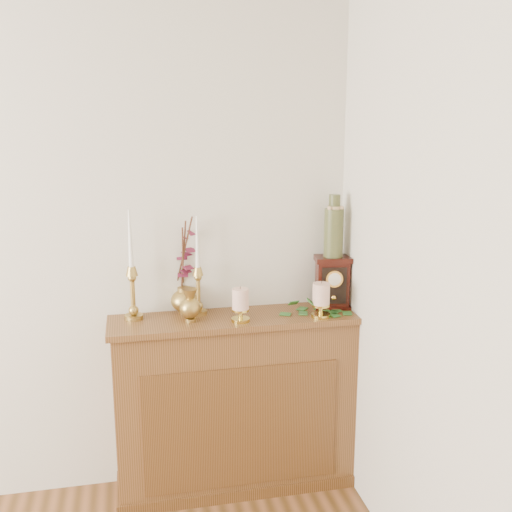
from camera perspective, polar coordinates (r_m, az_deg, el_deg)
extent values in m
cube|color=brown|center=(3.16, -1.96, -14.01)|extent=(1.20, 0.30, 0.90)
cube|color=brown|center=(3.05, -1.43, -16.03)|extent=(0.96, 0.01, 0.63)
cube|color=brown|center=(2.98, -2.03, -6.02)|extent=(1.24, 0.34, 0.03)
cube|color=brown|center=(3.37, -1.90, -20.38)|extent=(1.23, 0.33, 0.06)
cylinder|color=#A78D43|center=(2.99, -11.55, -5.70)|extent=(0.09, 0.09, 0.02)
sphere|color=#A78D43|center=(2.98, -11.58, -5.09)|extent=(0.05, 0.05, 0.05)
cylinder|color=#A78D43|center=(2.96, -11.65, -3.64)|extent=(0.02, 0.02, 0.16)
sphere|color=#A78D43|center=(2.93, -11.72, -2.06)|extent=(0.04, 0.04, 0.04)
cone|color=#A78D43|center=(2.92, -11.75, -1.42)|extent=(0.06, 0.06, 0.04)
cone|color=white|center=(2.89, -11.90, 1.60)|extent=(0.02, 0.02, 0.28)
cylinder|color=#A78D43|center=(3.01, -5.47, -5.36)|extent=(0.08, 0.08, 0.02)
sphere|color=#A78D43|center=(3.00, -5.49, -4.80)|extent=(0.05, 0.05, 0.05)
cylinder|color=#A78D43|center=(2.98, -5.51, -3.48)|extent=(0.02, 0.02, 0.14)
sphere|color=#A78D43|center=(2.96, -5.55, -2.04)|extent=(0.04, 0.04, 0.04)
cone|color=#A78D43|center=(2.95, -5.56, -1.46)|extent=(0.05, 0.05, 0.04)
cone|color=white|center=(2.92, -5.62, 1.29)|extent=(0.02, 0.02, 0.26)
cylinder|color=#A78D43|center=(2.91, -6.26, -6.07)|extent=(0.05, 0.05, 0.02)
sphere|color=#A78D43|center=(2.89, -6.29, -4.94)|extent=(0.10, 0.10, 0.10)
cone|color=#A78D43|center=(2.87, -6.32, -3.63)|extent=(0.07, 0.07, 0.05)
cylinder|color=#A78D43|center=(3.05, -6.82, -5.27)|extent=(0.06, 0.06, 0.01)
ellipsoid|color=#A78D43|center=(3.03, -6.85, -4.24)|extent=(0.13, 0.13, 0.11)
cylinder|color=#A78D43|center=(3.02, -6.88, -3.20)|extent=(0.07, 0.07, 0.02)
cylinder|color=#472819|center=(2.99, -6.99, -0.15)|extent=(0.01, 0.09, 0.32)
cylinder|color=#472819|center=(2.98, -6.92, 0.12)|extent=(0.03, 0.07, 0.35)
cylinder|color=#472819|center=(2.98, -6.87, 0.38)|extent=(0.09, 0.10, 0.37)
cylinder|color=gold|center=(2.90, -1.48, -6.08)|extent=(0.09, 0.09, 0.02)
cylinder|color=gold|center=(2.89, -1.48, -5.58)|extent=(0.02, 0.02, 0.04)
cylinder|color=gold|center=(2.89, -1.48, -5.14)|extent=(0.08, 0.08, 0.01)
cylinder|color=#F2E4BE|center=(2.87, -1.49, -4.10)|extent=(0.08, 0.08, 0.10)
cylinder|color=#472819|center=(2.85, -1.50, -3.04)|extent=(0.00, 0.00, 0.01)
cylinder|color=gold|center=(2.98, 6.17, -5.63)|extent=(0.09, 0.09, 0.02)
cylinder|color=gold|center=(2.97, 6.18, -5.11)|extent=(0.02, 0.02, 0.04)
cylinder|color=gold|center=(2.96, 6.19, -4.67)|extent=(0.09, 0.09, 0.01)
cylinder|color=#F2E4BE|center=(2.95, 6.22, -3.60)|extent=(0.08, 0.08, 0.11)
cylinder|color=#472819|center=(2.93, 6.25, -2.51)|extent=(0.00, 0.00, 0.01)
cube|color=#2A6325|center=(3.07, 5.13, -5.12)|extent=(0.06, 0.07, 0.00)
cube|color=#2A6325|center=(2.96, 2.70, -5.79)|extent=(0.06, 0.05, 0.00)
cube|color=#2A6325|center=(3.09, 4.52, -5.02)|extent=(0.06, 0.05, 0.00)
cube|color=#2A6325|center=(3.04, 10.03, -5.46)|extent=(0.07, 0.07, 0.00)
cube|color=#2A6325|center=(3.04, 4.10, -5.26)|extent=(0.07, 0.07, 0.00)
cube|color=#2A6325|center=(3.03, 7.38, -5.43)|extent=(0.07, 0.07, 0.00)
cube|color=#2A6325|center=(3.03, 3.29, -5.33)|extent=(0.06, 0.04, 0.00)
cube|color=#2A6325|center=(2.99, 2.48, -5.56)|extent=(0.07, 0.06, 0.00)
cube|color=#2A6325|center=(3.07, 3.80, -5.07)|extent=(0.06, 0.07, 0.00)
cube|color=#2A6325|center=(3.05, 2.67, -5.20)|extent=(0.06, 0.05, 0.00)
cube|color=#2A6325|center=(3.00, 3.73, -5.55)|extent=(0.07, 0.06, 0.00)
cube|color=#2A6325|center=(3.10, 9.43, -5.04)|extent=(0.07, 0.07, 0.00)
cube|color=#2A6325|center=(3.01, 7.89, -5.58)|extent=(0.07, 0.07, 0.00)
cube|color=#2A6325|center=(3.00, 3.60, -4.48)|extent=(0.06, 0.05, 0.03)
cube|color=#2A6325|center=(2.95, 5.19, -4.36)|extent=(0.06, 0.06, 0.03)
cube|color=#2A6325|center=(3.10, 9.99, -3.87)|extent=(0.04, 0.05, 0.03)
cube|color=#330E0A|center=(3.14, 7.20, -4.69)|extent=(0.20, 0.15, 0.02)
cube|color=#330E0A|center=(3.10, 7.26, -2.63)|extent=(0.18, 0.13, 0.23)
cube|color=#330E0A|center=(3.07, 7.33, -0.28)|extent=(0.20, 0.15, 0.03)
cube|color=black|center=(3.05, 7.45, -2.82)|extent=(0.13, 0.03, 0.19)
cylinder|color=#F5B348|center=(3.04, 7.48, -2.19)|extent=(0.09, 0.02, 0.09)
cylinder|color=silver|center=(3.04, 7.48, -2.19)|extent=(0.06, 0.01, 0.06)
sphere|color=#F5B348|center=(3.07, 7.40, -3.94)|extent=(0.03, 0.03, 0.03)
cylinder|color=#193223|center=(3.04, 7.40, 2.21)|extent=(0.10, 0.10, 0.24)
cylinder|color=#193223|center=(3.02, 7.49, 5.06)|extent=(0.06, 0.06, 0.08)
cylinder|color=tan|center=(3.02, 7.47, 4.58)|extent=(0.07, 0.07, 0.02)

